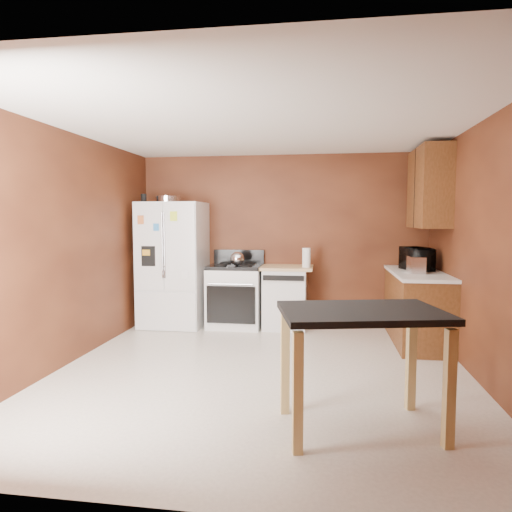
% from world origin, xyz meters
% --- Properties ---
extents(floor, '(4.50, 4.50, 0.00)m').
position_xyz_m(floor, '(0.00, 0.00, 0.00)').
color(floor, silver).
rests_on(floor, ground).
extents(ceiling, '(4.50, 4.50, 0.00)m').
position_xyz_m(ceiling, '(0.00, 0.00, 2.50)').
color(ceiling, white).
rests_on(ceiling, ground).
extents(wall_back, '(4.20, 0.00, 4.20)m').
position_xyz_m(wall_back, '(0.00, 2.25, 1.25)').
color(wall_back, brown).
rests_on(wall_back, ground).
extents(wall_front, '(4.20, 0.00, 4.20)m').
position_xyz_m(wall_front, '(0.00, -2.25, 1.25)').
color(wall_front, brown).
rests_on(wall_front, ground).
extents(wall_left, '(0.00, 4.50, 4.50)m').
position_xyz_m(wall_left, '(-2.10, 0.00, 1.25)').
color(wall_left, brown).
rests_on(wall_left, ground).
extents(wall_right, '(0.00, 4.50, 4.50)m').
position_xyz_m(wall_right, '(2.10, 0.00, 1.25)').
color(wall_right, brown).
rests_on(wall_right, ground).
extents(roasting_pan, '(0.36, 0.36, 0.09)m').
position_xyz_m(roasting_pan, '(-1.62, 1.89, 1.85)').
color(roasting_pan, silver).
rests_on(roasting_pan, refrigerator).
extents(pen_cup, '(0.08, 0.08, 0.12)m').
position_xyz_m(pen_cup, '(-1.95, 1.78, 1.86)').
color(pen_cup, black).
rests_on(pen_cup, refrigerator).
extents(kettle, '(0.20, 0.20, 0.20)m').
position_xyz_m(kettle, '(-0.59, 1.80, 1.00)').
color(kettle, silver).
rests_on(kettle, gas_range).
extents(paper_towel, '(0.15, 0.15, 0.27)m').
position_xyz_m(paper_towel, '(0.38, 1.85, 1.02)').
color(paper_towel, white).
rests_on(paper_towel, dishwasher).
extents(green_canister, '(0.12, 0.12, 0.12)m').
position_xyz_m(green_canister, '(0.37, 1.98, 0.95)').
color(green_canister, '#3B9956').
rests_on(green_canister, dishwasher).
extents(toaster, '(0.18, 0.29, 0.20)m').
position_xyz_m(toaster, '(1.75, 1.30, 1.00)').
color(toaster, silver).
rests_on(toaster, right_cabinets).
extents(microwave, '(0.46, 0.56, 0.27)m').
position_xyz_m(microwave, '(1.82, 1.63, 1.03)').
color(microwave, black).
rests_on(microwave, right_cabinets).
extents(refrigerator, '(0.90, 0.80, 1.80)m').
position_xyz_m(refrigerator, '(-1.55, 1.86, 0.90)').
color(refrigerator, white).
rests_on(refrigerator, ground).
extents(gas_range, '(0.76, 0.68, 1.10)m').
position_xyz_m(gas_range, '(-0.64, 1.92, 0.46)').
color(gas_range, white).
rests_on(gas_range, ground).
extents(dishwasher, '(0.78, 0.63, 0.89)m').
position_xyz_m(dishwasher, '(0.08, 1.95, 0.45)').
color(dishwasher, white).
rests_on(dishwasher, ground).
extents(right_cabinets, '(0.63, 1.58, 2.45)m').
position_xyz_m(right_cabinets, '(1.84, 1.48, 0.91)').
color(right_cabinets, brown).
rests_on(right_cabinets, ground).
extents(island, '(1.30, 1.00, 0.91)m').
position_xyz_m(island, '(0.90, -1.13, 0.76)').
color(island, black).
rests_on(island, ground).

